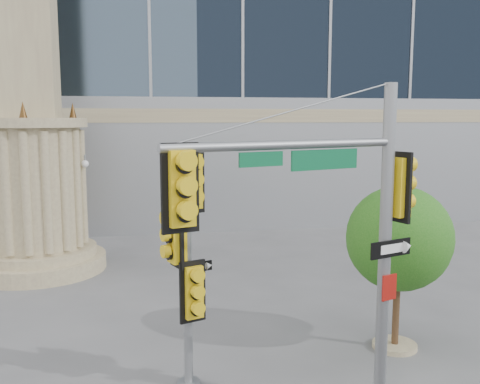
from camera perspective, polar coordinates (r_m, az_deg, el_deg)
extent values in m
plane|color=#545456|center=(11.10, 4.52, -19.44)|extent=(120.00, 120.00, 0.00)
cylinder|color=gray|center=(19.40, -20.64, -7.09)|extent=(4.40, 4.40, 0.50)
cylinder|color=gray|center=(19.30, -20.69, -5.94)|extent=(3.80, 3.80, 0.30)
cylinder|color=gray|center=(18.92, -21.01, 0.40)|extent=(3.00, 3.00, 4.00)
cylinder|color=gray|center=(18.79, -21.33, 6.92)|extent=(3.50, 3.50, 0.30)
cone|color=#472D14|center=(18.60, -17.41, 8.33)|extent=(0.24, 0.24, 0.50)
cylinder|color=slate|center=(9.27, 15.17, -6.52)|extent=(0.21, 0.21, 5.65)
cylinder|color=slate|center=(7.72, 5.18, 5.04)|extent=(3.79, 1.40, 0.13)
cube|color=#0B5D35|center=(8.12, 9.06, 3.44)|extent=(1.17, 0.43, 0.30)
cube|color=yellow|center=(6.94, -6.43, 0.41)|extent=(0.58, 0.42, 1.18)
cube|color=yellow|center=(9.25, 16.58, 0.52)|extent=(0.42, 0.58, 1.18)
cube|color=black|center=(9.15, 15.78, -5.83)|extent=(0.83, 0.31, 0.28)
cube|color=#9D140E|center=(9.32, 15.63, -9.77)|extent=(0.29, 0.12, 0.43)
cylinder|color=slate|center=(10.89, -5.47, -19.68)|extent=(0.44, 0.44, 0.11)
cylinder|color=slate|center=(10.05, -5.64, -8.20)|extent=(0.17, 0.17, 4.62)
cube|color=yellow|center=(9.54, -5.24, 1.14)|extent=(0.57, 0.42, 1.16)
cube|color=yellow|center=(9.81, -6.76, -4.73)|extent=(0.42, 0.57, 1.16)
cube|color=yellow|center=(9.98, -5.09, -10.53)|extent=(0.57, 0.42, 1.16)
cube|color=black|center=(10.01, -4.50, -7.98)|extent=(0.55, 0.23, 0.18)
cylinder|color=gray|center=(12.88, 16.16, -15.45)|extent=(0.98, 0.98, 0.11)
cylinder|color=#382314|center=(12.55, 16.33, -11.56)|extent=(0.15, 0.15, 1.96)
sphere|color=#1A5A14|center=(12.14, 16.60, -4.75)|extent=(2.29, 2.29, 2.29)
sphere|color=#1A5A14|center=(12.67, 17.95, -5.79)|extent=(1.42, 1.42, 1.42)
sphere|color=#1A5A14|center=(11.79, 15.51, -6.43)|extent=(1.20, 1.20, 1.20)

